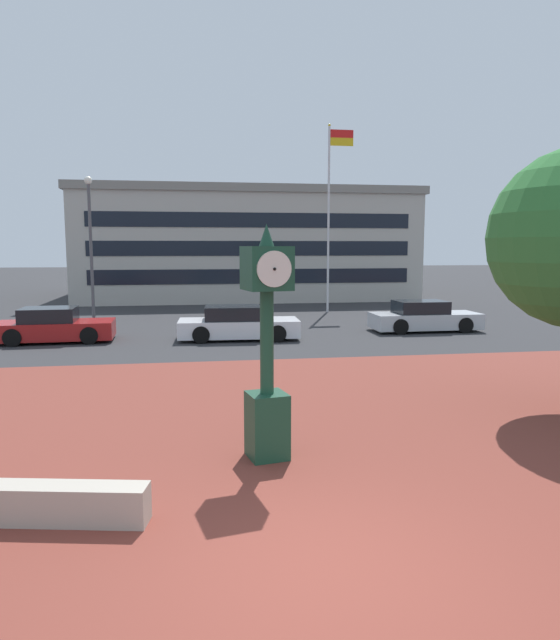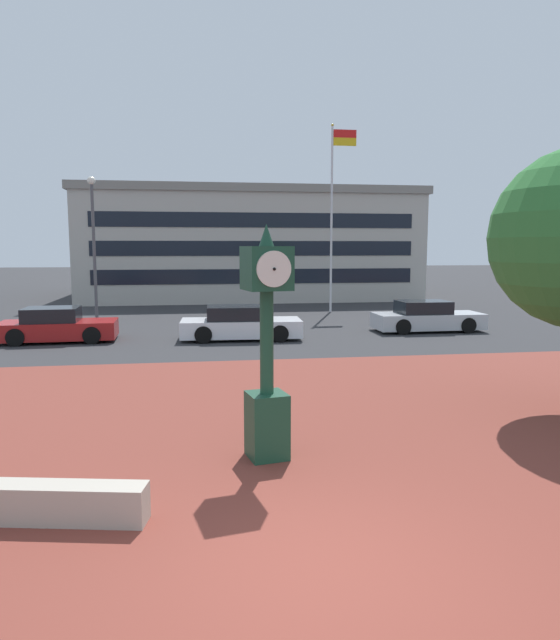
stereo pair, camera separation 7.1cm
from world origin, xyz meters
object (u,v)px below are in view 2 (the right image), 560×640
object	(u,v)px
street_clock	(267,350)
flagpole_primary	(333,207)
car_street_mid	(427,318)
car_street_near	(57,326)
car_street_far	(240,324)
street_lamp_post	(94,235)
civic_building	(246,245)

from	to	relation	value
street_clock	flagpole_primary	distance (m)	22.26
car_street_mid	street_clock	bearing A→B (deg)	-32.29
car_street_near	car_street_far	bearing A→B (deg)	83.78
street_lamp_post	civic_building	bearing A→B (deg)	62.44
car_street_mid	street_lamp_post	distance (m)	15.08
car_street_mid	civic_building	size ratio (longest dim) A/B	0.20
civic_building	car_street_far	bearing A→B (deg)	-95.80
street_clock	car_street_mid	world-z (taller)	street_clock
car_street_far	flagpole_primary	distance (m)	11.44
street_clock	car_street_near	distance (m)	14.47
car_street_near	civic_building	bearing A→B (deg)	154.45
car_street_near	street_lamp_post	bearing A→B (deg)	169.82
flagpole_primary	car_street_mid	bearing A→B (deg)	-73.71
car_street_mid	street_lamp_post	world-z (taller)	street_lamp_post
car_street_near	car_street_mid	distance (m)	14.73
street_clock	car_street_near	world-z (taller)	street_clock
street_clock	flagpole_primary	world-z (taller)	flagpole_primary
car_street_near	flagpole_primary	xyz separation A→B (m)	(12.51, 8.04, 5.03)
street_clock	car_street_mid	xyz separation A→B (m)	(8.46, 13.46, -1.26)
car_street_far	civic_building	distance (m)	21.39
street_clock	civic_building	size ratio (longest dim) A/B	0.17
car_street_far	civic_building	xyz separation A→B (m)	(2.14, 21.06, 3.12)
car_street_near	civic_building	size ratio (longest dim) A/B	0.19
car_street_mid	civic_building	bearing A→B (deg)	-164.07
street_clock	civic_building	distance (m)	33.71
civic_building	car_street_mid	bearing A→B (deg)	-73.93
car_street_mid	flagpole_primary	xyz separation A→B (m)	(-2.21, 7.57, 5.03)
car_street_mid	street_lamp_post	bearing A→B (deg)	-107.04
street_clock	civic_building	xyz separation A→B (m)	(2.67, 33.55, 1.86)
street_clock	street_lamp_post	distance (m)	18.72
street_clock	flagpole_primary	bearing A→B (deg)	62.30
street_clock	civic_building	bearing A→B (deg)	74.28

